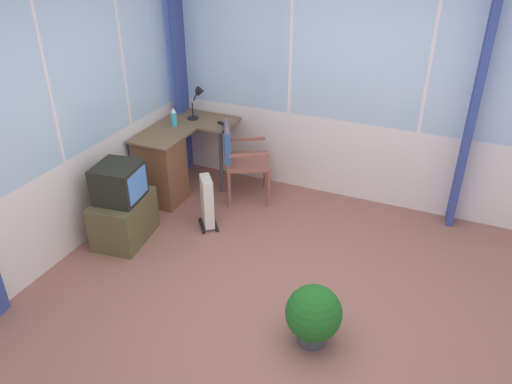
% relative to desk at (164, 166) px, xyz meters
% --- Properties ---
extents(ground, '(5.03, 5.28, 0.06)m').
position_rel_desk_xyz_m(ground, '(-1.12, -1.85, -0.45)').
color(ground, '#965E4F').
extents(north_window_panel, '(4.03, 0.07, 2.66)m').
position_rel_desk_xyz_m(north_window_panel, '(-1.12, 0.32, 0.91)').
color(north_window_panel, white).
rests_on(north_window_panel, ground).
extents(east_window_panel, '(0.07, 4.28, 2.66)m').
position_rel_desk_xyz_m(east_window_panel, '(0.93, -1.85, 0.91)').
color(east_window_panel, white).
rests_on(east_window_panel, ground).
extents(curtain_corner, '(0.30, 0.10, 2.56)m').
position_rel_desk_xyz_m(curtain_corner, '(0.80, 0.19, 0.86)').
color(curtain_corner, '#35478D').
rests_on(curtain_corner, ground).
extents(curtain_east_far, '(0.30, 0.10, 2.56)m').
position_rel_desk_xyz_m(curtain_east_far, '(0.85, -3.03, 0.86)').
color(curtain_east_far, '#35478D').
rests_on(curtain_east_far, ground).
extents(desk, '(1.16, 0.82, 0.78)m').
position_rel_desk_xyz_m(desk, '(0.00, 0.00, 0.00)').
color(desk, brown).
rests_on(desk, ground).
extents(desk_lamp, '(0.23, 0.19, 0.38)m').
position_rel_desk_xyz_m(desk_lamp, '(0.67, -0.11, 0.61)').
color(desk_lamp, black).
rests_on(desk_lamp, desk).
extents(tv_remote, '(0.09, 0.16, 0.02)m').
position_rel_desk_xyz_m(tv_remote, '(0.57, -0.47, 0.37)').
color(tv_remote, black).
rests_on(tv_remote, desk).
extents(spray_bottle, '(0.06, 0.06, 0.22)m').
position_rel_desk_xyz_m(spray_bottle, '(0.32, 0.02, 0.46)').
color(spray_bottle, '#3CBBD5').
rests_on(spray_bottle, desk).
extents(wooden_armchair, '(0.65, 0.65, 0.89)m').
position_rel_desk_xyz_m(wooden_armchair, '(0.37, -0.73, 0.15)').
color(wooden_armchair, '#9B5746').
rests_on(wooden_armchair, ground).
extents(tv_on_stand, '(0.70, 0.53, 0.82)m').
position_rel_desk_xyz_m(tv_on_stand, '(-0.84, -0.06, -0.05)').
color(tv_on_stand, brown).
rests_on(tv_on_stand, ground).
extents(space_heater, '(0.32, 0.30, 0.58)m').
position_rel_desk_xyz_m(space_heater, '(-0.30, -0.70, -0.12)').
color(space_heater, silver).
rests_on(space_heater, ground).
extents(potted_plant, '(0.43, 0.43, 0.49)m').
position_rel_desk_xyz_m(potted_plant, '(-1.41, -2.22, -0.16)').
color(potted_plant, '#404449').
rests_on(potted_plant, ground).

